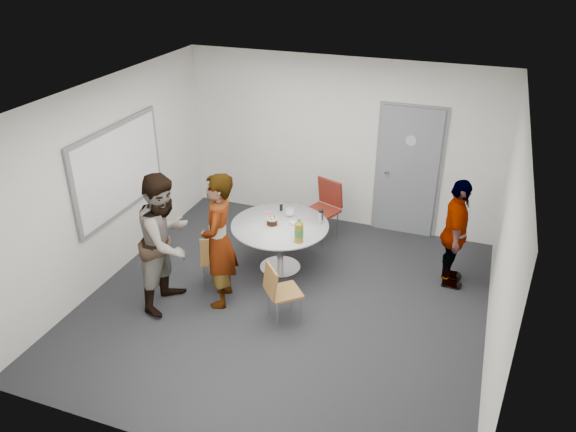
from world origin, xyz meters
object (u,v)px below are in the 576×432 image
at_px(chair_far, 325,204).
at_px(person_main, 219,241).
at_px(whiteboard, 119,170).
at_px(person_left, 166,241).
at_px(person_right, 455,234).
at_px(chair_near_left, 215,257).
at_px(chair_near_right, 278,288).
at_px(door, 408,172).
at_px(table, 282,231).

relative_size(chair_far, person_main, 0.53).
distance_m(whiteboard, person_main, 1.81).
height_order(person_left, person_right, person_left).
distance_m(chair_near_left, chair_far, 2.06).
relative_size(chair_near_right, person_main, 0.44).
bearing_deg(person_main, person_right, 102.72).
distance_m(chair_near_left, person_left, 0.76).
bearing_deg(chair_far, person_right, -176.37).
bearing_deg(door, person_right, -56.26).
height_order(door, person_right, door).
height_order(chair_near_right, person_main, person_main).
xyz_separation_m(whiteboard, chair_near_left, (1.47, -0.17, -0.97)).
bearing_deg(chair_far, door, -128.94).
bearing_deg(chair_near_left, chair_near_right, -44.16).
bearing_deg(person_left, chair_near_left, -37.64).
bearing_deg(table, chair_near_left, -132.83).
xyz_separation_m(whiteboard, person_main, (1.67, -0.43, -0.55)).
bearing_deg(person_main, chair_far, 144.81).
distance_m(table, person_right, 2.32).
distance_m(whiteboard, person_right, 4.58).
bearing_deg(person_left, table, -40.04).
bearing_deg(whiteboard, table, 14.58).
height_order(table, person_left, person_left).
bearing_deg(person_right, table, 95.07).
bearing_deg(door, chair_near_right, -110.08).
bearing_deg(chair_near_right, chair_near_left, -152.34).
height_order(chair_near_left, chair_near_right, chair_near_left).
bearing_deg(person_main, door, 130.18).
distance_m(door, person_left, 3.86).
bearing_deg(person_main, chair_near_left, -156.09).
xyz_separation_m(chair_near_right, person_right, (1.89, 1.58, 0.29)).
distance_m(chair_far, person_right, 2.08).
xyz_separation_m(chair_near_left, person_left, (-0.40, -0.50, 0.42)).
bearing_deg(chair_near_right, person_right, 88.28).
xyz_separation_m(whiteboard, chair_near_right, (2.52, -0.57, -0.97)).
xyz_separation_m(table, person_left, (-1.07, -1.22, 0.28)).
xyz_separation_m(table, person_main, (-0.46, -0.98, 0.28)).
relative_size(person_main, person_right, 1.17).
bearing_deg(whiteboard, person_main, -14.33).
bearing_deg(person_left, chair_near_right, -85.00).
distance_m(chair_near_left, person_right, 3.19).
xyz_separation_m(chair_far, person_right, (1.97, -0.64, 0.18)).
relative_size(chair_near_left, person_main, 0.44).
bearing_deg(door, chair_far, -150.50).
bearing_deg(chair_far, chair_near_left, 83.40).
height_order(whiteboard, table, whiteboard).
bearing_deg(chair_near_left, whiteboard, 150.05).
relative_size(chair_far, person_right, 0.62).
bearing_deg(chair_near_right, person_left, -127.78).
bearing_deg(person_left, person_right, -62.18).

